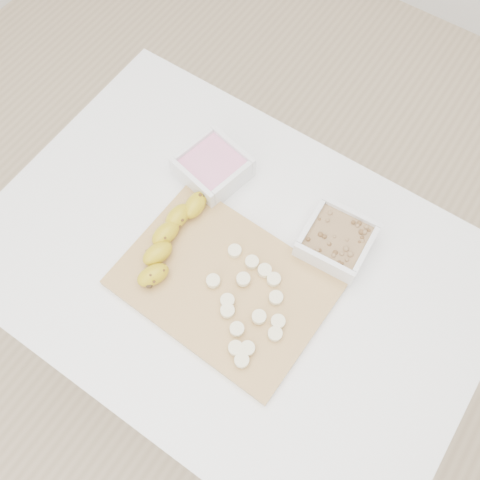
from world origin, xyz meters
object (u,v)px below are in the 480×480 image
Objects in this scene: bowl_yogurt at (213,167)px; cutting_board at (224,284)px; bowl_granola at (336,241)px; table at (232,281)px; banana at (170,240)px.

cutting_board is (0.16, -0.19, -0.02)m from bowl_yogurt.
bowl_yogurt reaches higher than cutting_board.
bowl_yogurt is 1.10× the size of bowl_granola.
cutting_board reaches higher than table.
bowl_yogurt is 0.25m from cutting_board.
table is 0.18m from banana.
banana is (-0.27, -0.18, 0.00)m from bowl_granola.
table is 6.64× the size of bowl_yogurt.
bowl_yogurt and bowl_granola have the same top height.
table is at bearing 20.16° from banana.
cutting_board is (-0.14, -0.19, -0.02)m from bowl_granola.
bowl_yogurt is (-0.15, 0.15, 0.13)m from table.
bowl_yogurt is 0.30m from bowl_granola.
table is at bearing -135.77° from bowl_granola.
bowl_granola is 0.62× the size of banana.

